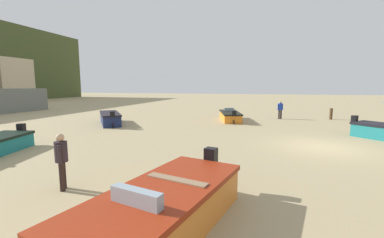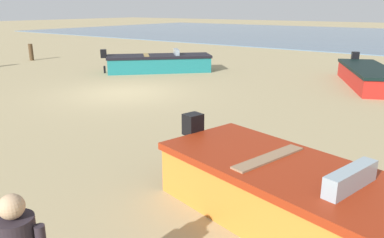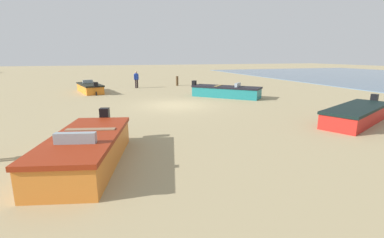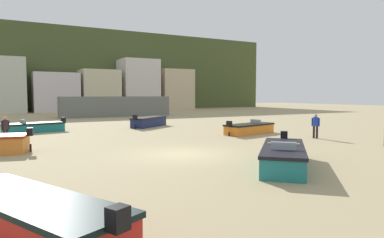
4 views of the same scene
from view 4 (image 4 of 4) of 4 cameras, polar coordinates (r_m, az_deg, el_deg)
ground_plane at (r=16.64m, az=-1.51°, el=-5.87°), size 160.00×160.00×0.00m
headland_hill at (r=81.08m, az=-23.42°, el=7.03°), size 90.00×32.00×15.12m
harbor_pier at (r=46.45m, az=-12.46°, el=2.04°), size 14.28×2.40×2.63m
townhouse_left at (r=61.83m, az=-28.70°, el=4.92°), size 6.10×6.43×8.67m
townhouse_centre at (r=61.67m, az=-21.62°, el=4.11°), size 7.11×5.21×6.48m
townhouse_centre_right at (r=63.57m, az=-15.18°, el=4.57°), size 6.45×6.46×7.20m
townhouse_right at (r=65.81m, az=-9.00°, el=5.59°), size 6.66×6.73×9.40m
townhouse_far_right at (r=68.69m, az=-3.21°, el=4.89°), size 6.33×6.91×7.78m
boat_navy_1 at (r=31.05m, az=-7.15°, el=-0.45°), size 4.18×3.64×1.20m
boat_teal_2 at (r=28.82m, az=-24.76°, el=-1.27°), size 4.70×2.51×1.06m
boat_red_3 at (r=8.08m, az=-25.34°, el=-14.16°), size 3.62×5.31×1.09m
boat_orange_4 at (r=25.61m, az=9.50°, el=-1.57°), size 4.62×2.46×1.06m
boat_teal_5 at (r=14.18m, az=14.90°, el=-5.98°), size 4.70×4.79×1.15m
beach_walker_foreground at (r=23.03m, az=-28.55°, el=-1.21°), size 0.50×0.47×1.62m
beach_walker_distant at (r=23.98m, az=19.81°, el=-0.76°), size 0.46×0.51×1.62m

